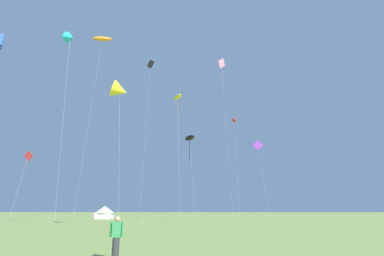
{
  "coord_description": "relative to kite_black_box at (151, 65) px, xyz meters",
  "views": [
    {
      "loc": [
        0.5,
        -5.17,
        2.0
      ],
      "look_at": [
        0.0,
        32.0,
        12.35
      ],
      "focal_mm": 27.32,
      "sensor_mm": 36.0,
      "label": 1
    }
  ],
  "objects": [
    {
      "name": "kite_black_box",
      "position": [
        0.0,
        0.0,
        0.0
      ],
      "size": [
        1.59,
        2.45,
        35.31
      ],
      "color": "black",
      "rests_on": "ground"
    },
    {
      "name": "kite_red_diamond",
      "position": [
        -14.11,
        -19.06,
        -25.01
      ],
      "size": [
        1.47,
        2.36,
        10.26
      ],
      "color": "red",
      "rests_on": "ground"
    },
    {
      "name": "kite_red_parafoil",
      "position": [
        17.95,
        -6.05,
        -15.48
      ],
      "size": [
        1.46,
        3.0,
        19.23
      ],
      "color": "red",
      "rests_on": "ground"
    },
    {
      "name": "kite_yellow_parafoil",
      "position": [
        7.34,
        -14.11,
        -13.74
      ],
      "size": [
        1.95,
        2.72,
        20.96
      ],
      "color": "yellow",
      "rests_on": "ground"
    },
    {
      "name": "kite_yellow_delta",
      "position": [
        1.5,
        -29.27,
        -18.83
      ],
      "size": [
        2.72,
        2.6,
        16.65
      ],
      "color": "yellow",
      "rests_on": "ground"
    },
    {
      "name": "kite_purple_diamond",
      "position": [
        22.48,
        -5.42,
        -20.64
      ],
      "size": [
        2.3,
        0.77,
        14.93
      ],
      "color": "purple",
      "rests_on": "ground"
    },
    {
      "name": "kite_cyan_delta",
      "position": [
        -7.21,
        -25.14,
        -9.06
      ],
      "size": [
        2.67,
        2.32,
        26.14
      ],
      "color": "#1EB7CC",
      "rests_on": "ground"
    },
    {
      "name": "kite_black_parafoil",
      "position": [
        9.18,
        -4.46,
        -18.6
      ],
      "size": [
        2.79,
        4.03,
        16.2
      ],
      "color": "black",
      "rests_on": "ground"
    },
    {
      "name": "kite_orange_parafoil",
      "position": [
        -9.86,
        -5.29,
        3.45
      ],
      "size": [
        4.3,
        3.31,
        38.52
      ],
      "color": "orange",
      "rests_on": "ground"
    },
    {
      "name": "kite_pink_diamond",
      "position": [
        16.68,
        2.18,
        0.66
      ],
      "size": [
        2.03,
        3.14,
        36.9
      ],
      "color": "pink",
      "rests_on": "ground"
    },
    {
      "name": "person_spectator",
      "position": [
        7.19,
        -48.46,
        -33.41
      ],
      "size": [
        0.57,
        0.28,
        1.73
      ],
      "color": "#2D2D33",
      "rests_on": "ground"
    },
    {
      "name": "festival_tent_center",
      "position": [
        -9.12,
        3.57,
        -32.79
      ],
      "size": [
        4.09,
        4.09,
        2.66
      ],
      "color": "white",
      "rests_on": "ground"
    }
  ]
}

